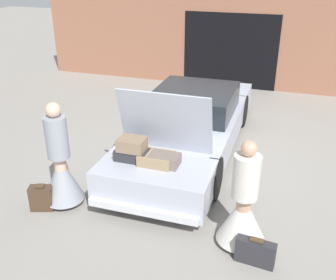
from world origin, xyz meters
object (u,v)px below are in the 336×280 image
(person_right, at_px, (243,210))
(suitcase_beside_right_person, at_px, (255,252))
(car, at_px, (190,125))
(person_left, at_px, (61,170))
(suitcase_beside_left_person, at_px, (42,198))

(person_right, xyz_separation_m, suitcase_beside_right_person, (0.24, -0.35, -0.38))
(suitcase_beside_right_person, bearing_deg, person_right, 124.30)
(person_right, bearing_deg, car, 22.62)
(person_left, relative_size, suitcase_beside_right_person, 3.29)
(car, bearing_deg, person_left, -119.84)
(person_left, xyz_separation_m, suitcase_beside_right_person, (3.14, -0.47, -0.44))
(car, relative_size, person_right, 3.39)
(person_left, relative_size, person_right, 1.09)
(car, bearing_deg, person_right, -61.17)
(person_left, bearing_deg, person_right, 98.50)
(car, distance_m, person_right, 3.01)
(car, height_order, suitcase_beside_left_person, car)
(suitcase_beside_left_person, xyz_separation_m, suitcase_beside_right_person, (3.37, -0.20, -0.03))
(person_left, relative_size, suitcase_beside_left_person, 3.93)
(car, height_order, suitcase_beside_right_person, car)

